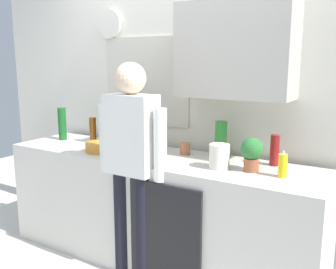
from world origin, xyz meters
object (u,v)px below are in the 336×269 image
object	(u,v)px
bottle_green_wine	(62,124)
bottle_amber_beer	(93,130)
bottle_red_vinegar	(275,150)
mixing_bowl	(99,147)
cup_terracotta_mug	(185,148)
bottle_dark_sauce	(145,143)
bottle_clear_soda	(221,139)
storage_canister	(219,156)
coffee_maker	(131,129)
dish_soap	(283,165)
potted_plant	(252,152)
person_at_sink	(132,155)
bottle_olive_oil	(163,148)

from	to	relation	value
bottle_green_wine	bottle_amber_beer	xyz separation A→B (m)	(0.33, 0.05, -0.03)
bottle_red_vinegar	mixing_bowl	distance (m)	1.37
bottle_red_vinegar	cup_terracotta_mug	world-z (taller)	bottle_red_vinegar
bottle_green_wine	mixing_bowl	bearing A→B (deg)	-17.22
bottle_red_vinegar	mixing_bowl	world-z (taller)	bottle_red_vinegar
bottle_amber_beer	bottle_dark_sauce	bearing A→B (deg)	-10.76
bottle_clear_soda	storage_canister	xyz separation A→B (m)	(0.11, -0.28, -0.06)
coffee_maker	dish_soap	world-z (taller)	coffee_maker
bottle_green_wine	potted_plant	bearing A→B (deg)	-2.31
bottle_amber_beer	potted_plant	world-z (taller)	same
bottle_clear_soda	cup_terracotta_mug	size ratio (longest dim) A/B	3.04
storage_canister	mixing_bowl	bearing A→B (deg)	-176.30
mixing_bowl	person_at_sink	bearing A→B (deg)	-20.36
coffee_maker	bottle_clear_soda	world-z (taller)	coffee_maker
bottle_amber_beer	storage_canister	distance (m)	1.32
coffee_maker	bottle_green_wine	size ratio (longest dim) A/B	1.10
person_at_sink	bottle_clear_soda	bearing A→B (deg)	36.88
potted_plant	dish_soap	distance (m)	0.22
bottle_olive_oil	cup_terracotta_mug	world-z (taller)	bottle_olive_oil
coffee_maker	bottle_dark_sauce	distance (m)	0.36
coffee_maker	dish_soap	xyz separation A→B (m)	(1.37, -0.23, -0.07)
mixing_bowl	dish_soap	world-z (taller)	dish_soap
coffee_maker	bottle_clear_soda	size ratio (longest dim) A/B	1.18
mixing_bowl	bottle_green_wine	bearing A→B (deg)	162.78
potted_plant	bottle_amber_beer	bearing A→B (deg)	175.30
mixing_bowl	bottle_olive_oil	bearing A→B (deg)	-4.95
cup_terracotta_mug	mixing_bowl	xyz separation A→B (m)	(-0.63, -0.30, -0.01)
bottle_dark_sauce	cup_terracotta_mug	bearing A→B (deg)	34.51
bottle_clear_soda	person_at_sink	world-z (taller)	person_at_sink
bottle_clear_soda	mixing_bowl	bearing A→B (deg)	-159.03
bottle_red_vinegar	potted_plant	xyz separation A→B (m)	(-0.09, -0.23, 0.02)
storage_canister	bottle_olive_oil	bearing A→B (deg)	-162.14
mixing_bowl	storage_canister	world-z (taller)	storage_canister
dish_soap	bottle_dark_sauce	bearing A→B (deg)	178.70
bottle_clear_soda	mixing_bowl	world-z (taller)	bottle_clear_soda
bottle_olive_oil	dish_soap	world-z (taller)	bottle_olive_oil
bottle_clear_soda	bottle_red_vinegar	distance (m)	0.41
bottle_dark_sauce	dish_soap	world-z (taller)	same
bottle_clear_soda	bottle_olive_oil	distance (m)	0.48
bottle_red_vinegar	bottle_clear_soda	bearing A→B (deg)	179.07
cup_terracotta_mug	person_at_sink	distance (m)	0.50
cup_terracotta_mug	storage_canister	world-z (taller)	storage_canister
bottle_green_wine	coffee_maker	bearing A→B (deg)	10.63
bottle_amber_beer	cup_terracotta_mug	size ratio (longest dim) A/B	2.50
coffee_maker	bottle_clear_soda	xyz separation A→B (m)	(0.83, 0.03, -0.01)
coffee_maker	bottle_olive_oil	xyz separation A→B (m)	(0.57, -0.38, -0.02)
coffee_maker	bottle_amber_beer	size ratio (longest dim) A/B	1.43
bottle_green_wine	person_at_sink	bearing A→B (deg)	-18.57
cup_terracotta_mug	mixing_bowl	size ratio (longest dim) A/B	0.42
coffee_maker	bottle_red_vinegar	world-z (taller)	coffee_maker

